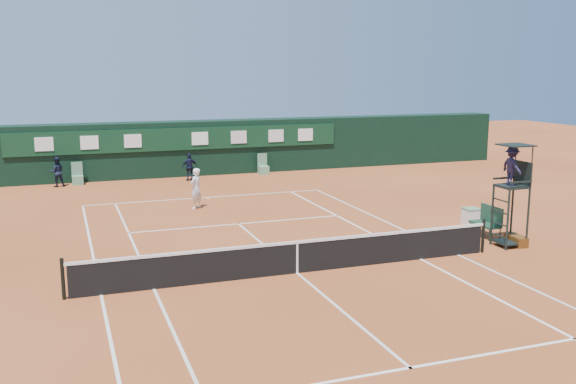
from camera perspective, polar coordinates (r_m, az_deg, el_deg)
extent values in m
plane|color=#AE5429|center=(18.76, 0.80, -7.23)|extent=(90.00, 90.00, 0.00)
cube|color=silver|center=(29.84, -7.22, -0.48)|extent=(11.05, 0.08, 0.01)
cube|color=silver|center=(21.23, 14.87, -5.42)|extent=(0.08, 23.85, 0.01)
cube|color=white|center=(17.70, -16.28, -8.78)|extent=(0.08, 23.85, 0.01)
cube|color=white|center=(20.50, 11.69, -5.86)|extent=(0.08, 23.85, 0.01)
cube|color=silver|center=(17.81, -11.83, -8.44)|extent=(0.08, 23.85, 0.01)
cube|color=white|center=(24.63, -4.43, -2.84)|extent=(8.31, 0.08, 0.01)
cube|color=white|center=(13.38, 10.79, -15.10)|extent=(8.31, 0.08, 0.01)
cube|color=silver|center=(18.76, 0.80, -7.21)|extent=(0.08, 12.88, 0.01)
cube|color=silver|center=(29.69, -7.15, -0.53)|extent=(0.08, 0.30, 0.01)
cube|color=black|center=(18.63, 0.81, -5.91)|extent=(12.60, 0.04, 0.90)
cube|color=white|center=(18.49, 0.81, -4.49)|extent=(12.80, 0.06, 0.08)
cube|color=white|center=(18.62, 0.81, -5.88)|extent=(0.06, 0.05, 0.92)
cylinder|color=black|center=(21.61, 16.95, -3.75)|extent=(0.10, 0.10, 1.10)
cylinder|color=black|center=(17.51, -19.38, -7.30)|extent=(0.10, 0.10, 1.10)
cube|color=black|center=(36.26, -9.65, 3.85)|extent=(40.00, 1.50, 3.00)
cube|color=#0D331C|center=(35.40, -9.45, 4.67)|extent=(18.00, 0.10, 1.20)
cube|color=white|center=(34.78, -20.86, 3.99)|extent=(0.90, 0.04, 0.70)
cube|color=white|center=(34.80, -17.24, 4.22)|extent=(0.90, 0.04, 0.70)
cube|color=white|center=(34.96, -13.63, 4.43)|extent=(0.90, 0.04, 0.70)
cube|color=white|center=(35.52, -7.83, 4.73)|extent=(0.90, 0.04, 0.70)
cube|color=silver|center=(36.03, -4.40, 4.89)|extent=(0.90, 0.04, 0.70)
cube|color=silver|center=(36.67, -1.07, 5.02)|extent=(0.90, 0.04, 0.70)
cube|color=white|center=(37.29, 1.56, 5.11)|extent=(0.90, 0.04, 0.70)
cube|color=#5C8C6A|center=(34.61, -18.19, 1.00)|extent=(0.55, 0.50, 0.46)
cube|color=#558364|center=(34.74, -18.26, 1.99)|extent=(0.55, 0.06, 0.70)
cube|color=#639773|center=(36.24, -2.20, 1.96)|extent=(0.55, 0.50, 0.46)
cube|color=#588762|center=(36.36, -2.31, 2.90)|extent=(0.55, 0.06, 0.70)
cylinder|color=black|center=(21.97, 18.94, -2.42)|extent=(0.07, 0.07, 2.00)
cylinder|color=black|center=(22.59, 17.69, -2.00)|extent=(0.07, 0.07, 2.00)
cylinder|color=black|center=(22.48, 20.54, -2.24)|extent=(0.07, 0.07, 2.00)
cylinder|color=black|center=(23.07, 19.27, -1.83)|extent=(0.07, 0.07, 2.00)
cube|color=black|center=(22.32, 19.27, 0.48)|extent=(0.85, 0.85, 0.08)
cube|color=black|center=(22.51, 20.13, 1.57)|extent=(0.06, 0.85, 0.80)
cube|color=black|center=(21.97, 19.99, 0.84)|extent=(0.85, 0.05, 0.06)
cube|color=black|center=(22.61, 18.64, 1.19)|extent=(0.85, 0.05, 0.06)
cylinder|color=black|center=(22.15, 20.87, 2.56)|extent=(0.04, 0.04, 1.00)
cylinder|color=black|center=(22.75, 19.57, 2.85)|extent=(0.04, 0.04, 1.00)
cube|color=black|center=(22.17, 19.59, 3.95)|extent=(0.95, 0.95, 0.04)
cube|color=black|center=(22.72, 18.98, -4.21)|extent=(0.80, 0.80, 0.05)
cube|color=black|center=(22.42, 18.22, -3.70)|extent=(0.04, 0.80, 0.04)
cube|color=black|center=(22.32, 18.28, -2.71)|extent=(0.04, 0.80, 0.04)
cube|color=black|center=(22.24, 18.34, -1.71)|extent=(0.04, 0.80, 0.04)
cube|color=black|center=(22.16, 18.40, -0.70)|extent=(0.04, 0.80, 0.04)
imported|color=#1D1A35|center=(22.19, 19.28, 2.20)|extent=(0.47, 0.82, 1.28)
cube|color=#183C26|center=(23.66, 17.12, -2.77)|extent=(0.55, 1.20, 0.08)
cube|color=#1A412C|center=(23.73, 17.65, -1.89)|extent=(0.06, 1.20, 0.60)
cylinder|color=black|center=(23.16, 17.46, -3.70)|extent=(0.04, 0.04, 0.41)
cylinder|color=black|center=(23.42, 18.32, -3.59)|extent=(0.04, 0.04, 0.41)
cylinder|color=black|center=(24.01, 15.89, -3.10)|extent=(0.04, 0.04, 0.41)
cylinder|color=black|center=(24.27, 16.73, -3.00)|extent=(0.04, 0.04, 0.41)
cube|color=black|center=(22.93, 19.62, -4.07)|extent=(0.48, 0.92, 0.33)
cube|color=silver|center=(25.37, 15.96, -2.15)|extent=(0.55, 0.55, 0.60)
cube|color=#5E8F62|center=(25.30, 16.00, -1.44)|extent=(0.57, 0.57, 0.05)
sphere|color=#BBD531|center=(28.99, -5.86, -0.73)|extent=(0.06, 0.06, 0.06)
imported|color=white|center=(27.41, -8.19, 0.32)|extent=(0.74, 0.73, 1.73)
imported|color=black|center=(34.23, -19.85, 1.69)|extent=(0.80, 0.66, 1.52)
imported|color=black|center=(34.39, -8.73, 2.21)|extent=(0.90, 0.48, 1.47)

